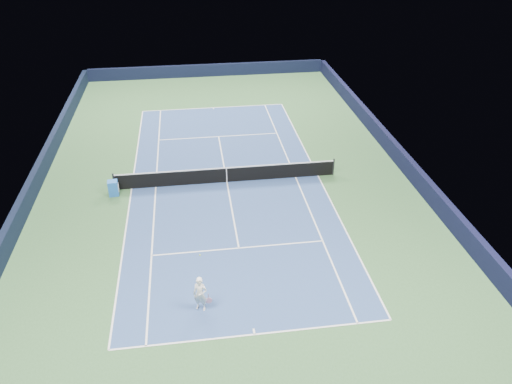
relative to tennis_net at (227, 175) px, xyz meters
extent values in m
plane|color=#315930|center=(0.00, 0.00, -0.50)|extent=(40.00, 40.00, 0.00)
cube|color=black|center=(0.00, 19.82, 0.05)|extent=(22.00, 0.35, 1.10)
cube|color=black|center=(10.82, 0.00, 0.05)|extent=(0.35, 40.00, 1.10)
cube|color=black|center=(-10.82, 0.00, 0.05)|extent=(0.35, 40.00, 1.10)
cube|color=navy|center=(0.00, 0.00, -0.50)|extent=(10.97, 23.77, 0.01)
cube|color=white|center=(0.00, 11.88, -0.50)|extent=(10.97, 0.08, 0.00)
cube|color=white|center=(0.00, -11.88, -0.50)|extent=(10.97, 0.08, 0.00)
cube|color=white|center=(5.49, 0.00, -0.50)|extent=(0.08, 23.77, 0.00)
cube|color=white|center=(-5.49, 0.00, -0.50)|extent=(0.08, 23.77, 0.00)
cube|color=white|center=(4.12, 0.00, -0.50)|extent=(0.08, 23.77, 0.00)
cube|color=white|center=(-4.12, 0.00, -0.50)|extent=(0.08, 23.77, 0.00)
cube|color=white|center=(0.00, 6.40, -0.50)|extent=(8.23, 0.08, 0.00)
cube|color=white|center=(0.00, -6.40, -0.50)|extent=(8.23, 0.08, 0.00)
cube|color=white|center=(0.00, 0.00, -0.50)|extent=(0.08, 12.80, 0.00)
cube|color=white|center=(0.00, 11.73, -0.50)|extent=(0.08, 0.30, 0.00)
cube|color=white|center=(0.00, -11.73, -0.50)|extent=(0.08, 0.30, 0.00)
cylinder|color=black|center=(-6.40, 0.00, 0.03)|extent=(0.10, 0.10, 1.07)
cylinder|color=black|center=(6.40, 0.00, 0.03)|extent=(0.10, 0.10, 1.07)
cube|color=black|center=(0.00, 0.00, -0.05)|extent=(12.80, 0.03, 0.91)
cube|color=white|center=(0.00, 0.00, 0.44)|extent=(12.80, 0.04, 0.06)
cube|color=white|center=(0.00, 0.00, -0.05)|extent=(0.05, 0.04, 0.91)
cube|color=blue|center=(-6.40, -0.55, -0.06)|extent=(0.58, 0.54, 0.88)
cube|color=silver|center=(-6.11, -0.55, -0.05)|extent=(0.06, 0.39, 0.39)
imported|color=white|center=(-1.96, -10.21, 0.30)|extent=(0.68, 0.56, 1.59)
cylinder|color=pink|center=(-1.64, -10.26, 0.20)|extent=(0.03, 0.03, 0.26)
cylinder|color=black|center=(-1.64, -10.26, -0.04)|extent=(0.26, 0.02, 0.26)
cylinder|color=pink|center=(-1.64, -10.26, -0.04)|extent=(0.28, 0.03, 0.28)
sphere|color=#ADC82A|center=(-1.86, -9.21, 1.47)|extent=(0.07, 0.07, 0.07)
camera|label=1|loc=(-1.84, -25.35, 14.10)|focal=35.00mm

